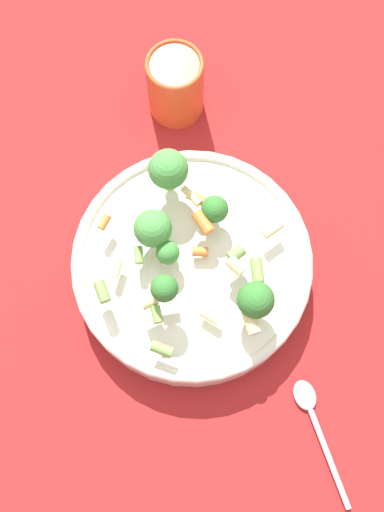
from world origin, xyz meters
TOP-DOWN VIEW (x-y plane):
  - ground_plane at (0.00, 0.00)m, footprint 3.00×3.00m
  - bowl at (0.00, 0.00)m, footprint 0.29×0.29m
  - pasta_salad at (0.01, -0.01)m, footprint 0.22×0.22m
  - cup at (0.10, -0.22)m, footprint 0.07×0.07m
  - spoon at (-0.20, 0.12)m, footprint 0.11×0.13m

SIDE VIEW (x-z plane):
  - ground_plane at x=0.00m, z-range 0.00..0.00m
  - spoon at x=-0.20m, z-range 0.00..0.01m
  - bowl at x=0.00m, z-range 0.00..0.06m
  - cup at x=0.10m, z-range 0.00..0.10m
  - pasta_salad at x=0.01m, z-range 0.06..0.13m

